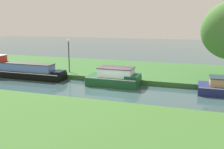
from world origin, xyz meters
TOP-DOWN VIEW (x-y plane):
  - ground_plane at (0.00, 0.00)m, footprint 120.00×120.00m
  - riverbank_far at (0.00, 7.00)m, footprint 72.00×10.00m
  - riverbank_near at (0.00, -9.00)m, footprint 72.00×10.00m
  - forest_barge at (-0.02, 1.20)m, footprint 4.26×2.13m
  - black_cruiser at (-9.25, 1.20)m, footprint 8.79×1.59m
  - lamp_post at (-5.29, 3.21)m, footprint 0.24×0.24m
  - mooring_post_near at (-0.31, 2.50)m, footprint 0.14×0.14m

SIDE VIEW (x-z plane):
  - ground_plane at x=0.00m, z-range 0.00..0.00m
  - riverbank_far at x=0.00m, z-range 0.00..0.40m
  - riverbank_near at x=0.00m, z-range 0.00..0.40m
  - forest_barge at x=-0.02m, z-range -0.11..1.41m
  - black_cruiser at x=-9.25m, z-range -0.37..1.68m
  - mooring_post_near at x=-0.31m, z-range 0.40..1.17m
  - lamp_post at x=-5.29m, z-range 0.79..3.93m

